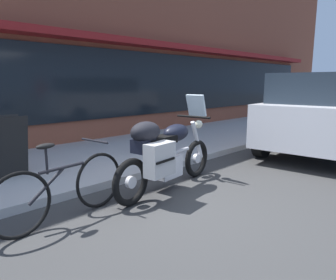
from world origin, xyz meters
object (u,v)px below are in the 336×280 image
touring_motorcycle (165,152)px  parked_minivan (328,111)px  sandwich_board_sign (7,147)px  parked_bicycle (63,189)px

touring_motorcycle → parked_minivan: bearing=-9.2°
parked_minivan → sandwich_board_sign: (-6.00, 2.73, -0.33)m
parked_bicycle → sandwich_board_sign: sandwich_board_sign is taller
sandwich_board_sign → parked_bicycle: bearing=-90.9°
parked_bicycle → touring_motorcycle: bearing=-5.3°
parked_bicycle → parked_minivan: bearing=-8.3°
parked_minivan → sandwich_board_sign: parked_minivan is taller
parked_minivan → sandwich_board_sign: size_ratio=5.02×
touring_motorcycle → parked_bicycle: 1.52m
parked_bicycle → parked_minivan: (6.03, -0.88, 0.55)m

